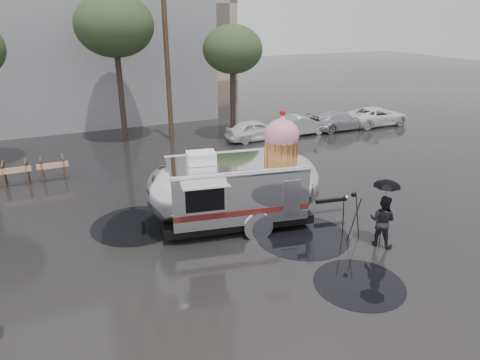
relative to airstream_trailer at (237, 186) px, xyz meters
name	(u,v)px	position (x,y,z in m)	size (l,w,h in m)	color
ground	(220,272)	(-1.69, -2.57, -1.43)	(120.00, 120.00, 0.00)	black
puddles	(250,225)	(0.36, -0.29, -1.43)	(8.73, 10.37, 0.01)	black
grey_building	(32,21)	(-5.69, 21.43, 5.07)	(22.00, 12.00, 13.00)	slate
utility_pole	(167,59)	(0.81, 11.43, 3.19)	(1.60, 0.28, 9.00)	#473323
tree_mid	(114,26)	(-1.69, 12.43, 4.91)	(4.20, 4.20, 8.03)	#382D26
tree_right	(233,50)	(4.31, 10.43, 3.62)	(3.36, 3.36, 6.42)	#382D26
barricade_row	(16,173)	(-7.24, 7.39, -0.91)	(4.30, 0.80, 1.00)	#473323
parked_cars	(324,120)	(10.09, 9.43, -0.71)	(13.20, 1.90, 1.50)	silver
airstream_trailer	(237,186)	(0.00, 0.00, 0.00)	(7.49, 3.35, 4.08)	silver
person_right	(382,221)	(3.58, -3.22, -0.58)	(0.82, 0.45, 1.70)	black
umbrella_black	(386,190)	(3.58, -3.22, 0.47)	(1.03, 1.03, 2.25)	black
tripod	(352,211)	(3.01, -2.42, -0.47)	(0.62, 0.65, 1.60)	black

